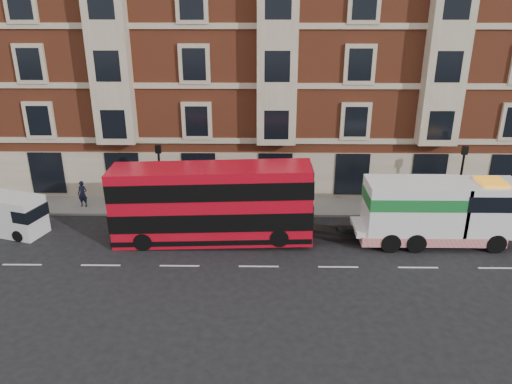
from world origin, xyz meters
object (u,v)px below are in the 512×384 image
at_px(tow_truck, 436,211).
at_px(box_van, 7,214).
at_px(double_decker_bus, 212,203).
at_px(pedestrian, 83,194).

relative_size(tow_truck, box_van, 1.85).
distance_m(tow_truck, box_van, 23.93).
bearing_deg(double_decker_bus, tow_truck, 0.00).
distance_m(double_decker_bus, pedestrian, 9.78).
xyz_separation_m(box_van, pedestrian, (3.19, 3.39, -0.11)).
height_order(box_van, pedestrian, box_van).
relative_size(tow_truck, pedestrian, 5.08).
height_order(tow_truck, box_van, tow_truck).
height_order(double_decker_bus, pedestrian, double_decker_bus).
xyz_separation_m(tow_truck, box_van, (-23.90, 0.99, -0.79)).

